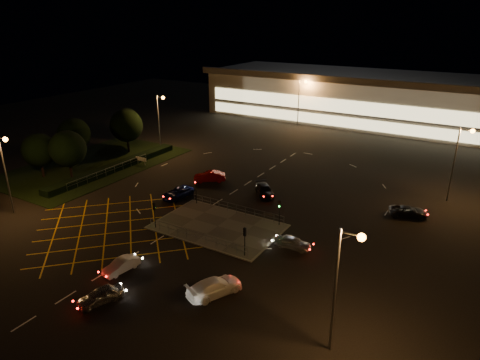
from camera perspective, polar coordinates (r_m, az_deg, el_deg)
The scene contains 27 objects.
ground at distance 52.81m, azimuth -3.59°, elevation -4.90°, with size 180.00×180.00×0.00m, color black.
pedestrian_island at distance 50.29m, azimuth -2.99°, elevation -6.21°, with size 14.00×9.00×0.12m, color #4C4944.
grass_verge at distance 74.82m, azimuth -18.88°, elevation 1.97°, with size 18.00×30.00×0.08m, color black.
hedge at distance 71.06m, azimuth -16.28°, elevation 1.67°, with size 2.00×26.00×1.00m, color black.
supermarket at distance 105.97m, azimuth 15.95°, elevation 10.63°, with size 72.00×26.50×10.50m.
streetlight_sw at distance 58.12m, azimuth -28.77°, elevation 1.88°, with size 1.78×0.56×10.03m.
streetlight_se at distance 30.66m, azimuth 13.54°, elevation -12.23°, with size 1.78×0.56×10.03m.
streetlight_nw at distance 78.04m, azimuth -10.61°, elevation 8.50°, with size 1.78×0.56×10.03m.
streetlight_ne at distance 61.25m, azimuth 27.20°, elevation 3.04°, with size 1.78×0.56×10.03m.
streetlight_far_left at distance 95.81m, azimuth 8.09°, elevation 10.95°, with size 1.78×0.56×10.03m.
signal_sw at distance 49.88m, azimuth -11.36°, elevation -3.92°, with size 0.28×0.30×3.15m.
signal_se at distance 43.39m, azimuth 0.64°, elevation -7.46°, with size 0.28×0.30×3.15m.
signal_nw at distance 55.48m, azimuth -5.89°, elevation -0.98°, with size 0.28×0.30×3.15m.
signal_ne at distance 49.72m, azimuth 5.31°, elevation -3.65°, with size 0.28×0.30×3.15m.
tree_a at distance 70.63m, azimuth -25.22°, elevation 3.63°, with size 5.04×5.04×6.86m.
tree_b at distance 76.58m, azimuth -21.26°, elevation 5.70°, with size 5.40×5.40×7.35m.
tree_c at distance 78.60m, azimuth -14.92°, elevation 7.03°, with size 5.76×5.76×7.84m.
tree_d at distance 87.07m, azimuth -14.86°, elevation 7.73°, with size 4.68×4.68×6.37m.
tree_e at distance 68.46m, azimuth -21.99°, elevation 3.89°, with size 5.40×5.40×7.35m.
car_near_silver at distance 39.79m, azimuth -18.16°, elevation -14.44°, with size 1.59×3.95×1.35m, color #AEB0B5.
car_queue_white at distance 43.49m, azimuth -15.56°, elevation -10.91°, with size 1.31×3.75×1.24m, color silver.
car_left_blue at distance 58.48m, azimuth -8.32°, elevation -1.70°, with size 2.22×4.82×1.34m, color #0C134C.
car_far_dkgrey at distance 58.69m, azimuth 3.27°, elevation -1.38°, with size 1.98×4.86×1.41m, color black.
car_right_silver at distance 46.03m, azimuth 7.03°, elevation -8.26°, with size 1.57×3.90×1.33m, color silver.
car_circ_red at distance 63.54m, azimuth -4.09°, elevation 0.46°, with size 1.63×4.68×1.54m, color maroon.
car_east_grey at distance 56.51m, azimuth 21.55°, elevation -3.91°, with size 2.12×4.59×1.28m, color black.
car_approach_white at distance 38.91m, azimuth -3.41°, elevation -14.01°, with size 2.11×5.18×1.50m, color white.
Camera 1 is at (27.22, -38.91, 23.10)m, focal length 32.00 mm.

